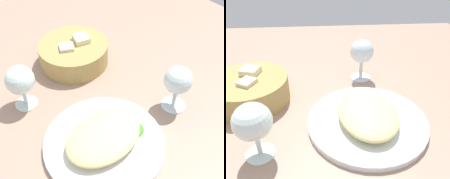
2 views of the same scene
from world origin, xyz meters
The scene contains 7 objects.
ground_plane centered at (0.00, 0.00, -1.00)cm, with size 140.00×140.00×2.00cm, color tan.
plate centered at (-3.70, -13.93, 0.70)cm, with size 27.22×27.22×1.40cm, color white.
omelette centered at (-3.70, -13.93, 3.22)cm, with size 18.47×13.29×3.64cm, color #E9D88B.
lettuce_garnish centered at (3.48, -15.77, 2.17)cm, with size 5.13×5.13×1.53cm, color #488A2D.
bread_basket centered at (8.24, 14.74, 3.34)cm, with size 19.88×19.88×7.97cm.
wine_glass_near centered at (17.46, -15.85, 8.22)cm, with size 6.90×6.90×12.29cm.
wine_glass_far centered at (-11.01, 8.76, 7.96)cm, with size 7.22×7.22×12.05cm.
Camera 2 is at (-43.50, -4.04, 35.65)cm, focal length 36.88 mm.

